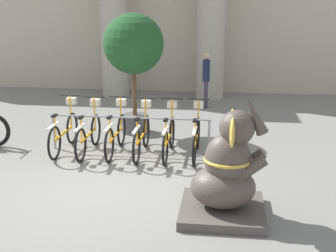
# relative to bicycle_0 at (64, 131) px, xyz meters

# --- Properties ---
(ground_plane) EXTENTS (60.00, 60.00, 0.00)m
(ground_plane) POSITION_rel_bicycle_0_xyz_m (1.30, -1.87, -0.42)
(ground_plane) COLOR slate
(building_facade) EXTENTS (20.00, 0.20, 6.00)m
(building_facade) POSITION_rel_bicycle_0_xyz_m (1.30, 6.73, 2.58)
(building_facade) COLOR #BCB29E
(building_facade) RESTS_ON ground_plane
(column_left) EXTENTS (1.10, 1.10, 5.16)m
(column_left) POSITION_rel_bicycle_0_xyz_m (-0.25, 5.73, 2.20)
(column_left) COLOR #ADA899
(column_left) RESTS_ON ground_plane
(column_right) EXTENTS (1.10, 1.10, 5.16)m
(column_right) POSITION_rel_bicycle_0_xyz_m (2.84, 5.73, 2.20)
(column_right) COLOR #ADA899
(column_right) RESTS_ON ground_plane
(bike_rack) EXTENTS (3.40, 0.05, 0.77)m
(bike_rack) POSITION_rel_bicycle_0_xyz_m (1.40, 0.08, 0.18)
(bike_rack) COLOR gray
(bike_rack) RESTS_ON ground_plane
(bicycle_0) EXTENTS (0.48, 1.79, 1.11)m
(bicycle_0) POSITION_rel_bicycle_0_xyz_m (0.00, 0.00, 0.00)
(bicycle_0) COLOR black
(bicycle_0) RESTS_ON ground_plane
(bicycle_1) EXTENTS (0.48, 1.79, 1.11)m
(bicycle_1) POSITION_rel_bicycle_0_xyz_m (0.56, -0.07, 0.00)
(bicycle_1) COLOR black
(bicycle_1) RESTS_ON ground_plane
(bicycle_2) EXTENTS (0.48, 1.79, 1.11)m
(bicycle_2) POSITION_rel_bicycle_0_xyz_m (1.12, 0.00, 0.00)
(bicycle_2) COLOR black
(bicycle_2) RESTS_ON ground_plane
(bicycle_3) EXTENTS (0.48, 1.79, 1.11)m
(bicycle_3) POSITION_rel_bicycle_0_xyz_m (1.68, -0.07, 0.00)
(bicycle_3) COLOR black
(bicycle_3) RESTS_ON ground_plane
(bicycle_4) EXTENTS (0.48, 1.79, 1.11)m
(bicycle_4) POSITION_rel_bicycle_0_xyz_m (2.24, -0.06, 0.00)
(bicycle_4) COLOR black
(bicycle_4) RESTS_ON ground_plane
(bicycle_5) EXTENTS (0.48, 1.79, 1.11)m
(bicycle_5) POSITION_rel_bicycle_0_xyz_m (2.80, -0.02, 0.00)
(bicycle_5) COLOR black
(bicycle_5) RESTS_ON ground_plane
(elephant_statue) EXTENTS (1.25, 1.25, 1.91)m
(elephant_statue) POSITION_rel_bicycle_0_xyz_m (3.42, -2.63, 0.23)
(elephant_statue) COLOR #4C4742
(elephant_statue) RESTS_ON ground_plane
(person_pedestrian) EXTENTS (0.22, 0.47, 1.63)m
(person_pedestrian) POSITION_rel_bicycle_0_xyz_m (2.78, 4.31, 0.55)
(person_pedestrian) COLOR #383342
(person_pedestrian) RESTS_ON ground_plane
(potted_tree) EXTENTS (1.40, 1.40, 2.82)m
(potted_tree) POSITION_rel_bicycle_0_xyz_m (1.22, 1.55, 1.57)
(potted_tree) COLOR #4C4C4C
(potted_tree) RESTS_ON ground_plane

